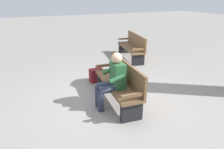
{
  "coord_description": "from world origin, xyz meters",
  "views": [
    {
      "loc": [
        -3.61,
        1.68,
        2.24
      ],
      "look_at": [
        -0.09,
        0.15,
        0.7
      ],
      "focal_mm": 32.22,
      "sensor_mm": 36.0,
      "label": 1
    }
  ],
  "objects_px": {
    "bench_near": "(120,82)",
    "backpack": "(96,75)",
    "bench_far": "(132,46)",
    "person_seated": "(112,79)"
  },
  "relations": [
    {
      "from": "bench_near",
      "to": "backpack",
      "type": "height_order",
      "value": "bench_near"
    },
    {
      "from": "person_seated",
      "to": "bench_far",
      "type": "distance_m",
      "value": 3.54
    },
    {
      "from": "bench_near",
      "to": "backpack",
      "type": "xyz_separation_m",
      "value": [
        1.23,
        0.13,
        -0.28
      ]
    },
    {
      "from": "bench_near",
      "to": "backpack",
      "type": "bearing_deg",
      "value": 10.35
    },
    {
      "from": "backpack",
      "to": "bench_far",
      "type": "bearing_deg",
      "value": -52.5
    },
    {
      "from": "bench_near",
      "to": "bench_far",
      "type": "bearing_deg",
      "value": -29.37
    },
    {
      "from": "bench_far",
      "to": "backpack",
      "type": "bearing_deg",
      "value": 137.0
    },
    {
      "from": "backpack",
      "to": "bench_far",
      "type": "height_order",
      "value": "bench_far"
    },
    {
      "from": "bench_near",
      "to": "person_seated",
      "type": "relative_size",
      "value": 1.55
    },
    {
      "from": "bench_near",
      "to": "bench_far",
      "type": "relative_size",
      "value": 0.99
    }
  ]
}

